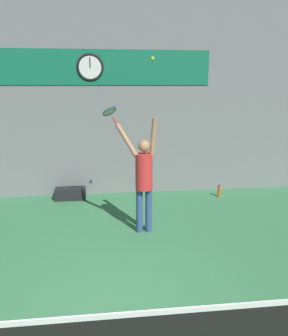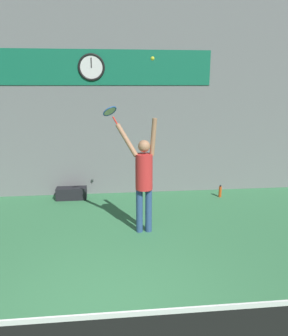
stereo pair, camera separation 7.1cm
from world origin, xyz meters
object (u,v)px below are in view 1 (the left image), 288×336
tennis_ball (153,59)px  equipment_bag (70,194)px  tennis_player (144,176)px  scoreboard_clock (90,67)px  tennis_racket (110,112)px  water_bottle (219,191)px

tennis_ball → equipment_bag: tennis_ball is taller
tennis_player → scoreboard_clock: bearing=113.1°
scoreboard_clock → tennis_ball: (1.17, -2.50, 0.03)m
tennis_ball → equipment_bag: 4.19m
scoreboard_clock → tennis_player: (1.03, -2.41, -2.10)m
tennis_player → tennis_ball: 2.13m
tennis_racket → equipment_bag: tennis_racket is taller
scoreboard_clock → tennis_racket: size_ratio=1.76×
tennis_ball → water_bottle: 4.20m
tennis_player → tennis_racket: tennis_racket is taller
scoreboard_clock → tennis_ball: scoreboard_clock is taller
tennis_player → tennis_ball: bearing=-33.2°
water_bottle → tennis_player: bearing=-140.0°
scoreboard_clock → water_bottle: (3.21, -0.58, -3.10)m
tennis_racket → tennis_ball: 1.31m
scoreboard_clock → tennis_racket: 2.24m
tennis_racket → tennis_ball: tennis_ball is taller
tennis_racket → equipment_bag: bearing=121.8°
water_bottle → equipment_bag: 3.82m
tennis_ball → equipment_bag: size_ratio=0.09×
tennis_racket → scoreboard_clock: bearing=102.0°
tennis_ball → equipment_bag: (-1.78, 2.17, -3.12)m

